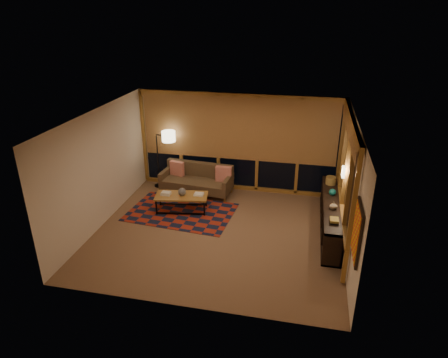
% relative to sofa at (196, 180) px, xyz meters
% --- Properties ---
extents(floor, '(5.50, 5.00, 0.01)m').
position_rel_sofa_xyz_m(floor, '(1.05, -1.93, -0.39)').
color(floor, brown).
rests_on(floor, ground).
extents(ceiling, '(5.50, 5.00, 0.01)m').
position_rel_sofa_xyz_m(ceiling, '(1.05, -1.93, 2.31)').
color(ceiling, silver).
rests_on(ceiling, walls).
extents(walls, '(5.51, 5.01, 2.70)m').
position_rel_sofa_xyz_m(walls, '(1.05, -1.93, 0.96)').
color(walls, '#F2E1C8').
rests_on(walls, floor).
extents(window_wall_back, '(5.30, 0.16, 2.60)m').
position_rel_sofa_xyz_m(window_wall_back, '(1.05, 0.50, 0.96)').
color(window_wall_back, '#AB7028').
rests_on(window_wall_back, walls).
extents(window_wall_right, '(0.16, 3.70, 2.60)m').
position_rel_sofa_xyz_m(window_wall_right, '(3.73, -1.33, 0.96)').
color(window_wall_right, '#AB7028').
rests_on(window_wall_right, walls).
extents(wall_art, '(0.06, 0.74, 0.94)m').
position_rel_sofa_xyz_m(wall_art, '(3.76, -3.78, 1.06)').
color(wall_art, red).
rests_on(wall_art, walls).
extents(wall_sconce, '(0.12, 0.18, 0.22)m').
position_rel_sofa_xyz_m(wall_sconce, '(3.67, -1.48, 1.16)').
color(wall_sconce, '#F9EDC0').
rests_on(wall_sconce, walls).
extents(sofa, '(1.98, 0.95, 0.78)m').
position_rel_sofa_xyz_m(sofa, '(0.00, 0.00, 0.00)').
color(sofa, brown).
rests_on(sofa, floor).
extents(pillow_left, '(0.42, 0.23, 0.40)m').
position_rel_sofa_xyz_m(pillow_left, '(-0.61, 0.21, 0.20)').
color(pillow_left, red).
rests_on(pillow_left, sofa).
extents(pillow_right, '(0.43, 0.16, 0.43)m').
position_rel_sofa_xyz_m(pillow_right, '(0.75, 0.08, 0.22)').
color(pillow_right, red).
rests_on(pillow_right, sofa).
extents(area_rug, '(2.70, 1.92, 0.01)m').
position_rel_sofa_xyz_m(area_rug, '(-0.07, -1.18, -0.39)').
color(area_rug, maroon).
rests_on(area_rug, floor).
extents(coffee_table, '(1.37, 0.79, 0.43)m').
position_rel_sofa_xyz_m(coffee_table, '(-0.08, -1.08, -0.18)').
color(coffee_table, '#AB7028').
rests_on(coffee_table, floor).
extents(book_stack_a, '(0.26, 0.21, 0.08)m').
position_rel_sofa_xyz_m(book_stack_a, '(-0.46, -1.15, 0.08)').
color(book_stack_a, white).
rests_on(book_stack_a, coffee_table).
extents(book_stack_b, '(0.22, 0.17, 0.04)m').
position_rel_sofa_xyz_m(book_stack_b, '(0.35, -0.99, 0.06)').
color(book_stack_b, white).
rests_on(book_stack_b, coffee_table).
extents(ceramic_pot, '(0.27, 0.27, 0.20)m').
position_rel_sofa_xyz_m(ceramic_pot, '(-0.06, -1.08, 0.14)').
color(ceramic_pot, black).
rests_on(ceramic_pot, coffee_table).
extents(floor_lamp, '(0.62, 0.46, 1.68)m').
position_rel_sofa_xyz_m(floor_lamp, '(-1.17, 0.23, 0.45)').
color(floor_lamp, black).
rests_on(floor_lamp, floor).
extents(bookshelf, '(0.40, 2.96, 0.74)m').
position_rel_sofa_xyz_m(bookshelf, '(3.54, -1.28, -0.02)').
color(bookshelf, black).
rests_on(bookshelf, floor).
extents(basket, '(0.31, 0.31, 0.19)m').
position_rel_sofa_xyz_m(basket, '(3.52, -0.30, 0.44)').
color(basket, olive).
rests_on(basket, bookshelf).
extents(teal_bowl, '(0.18, 0.18, 0.16)m').
position_rel_sofa_xyz_m(teal_bowl, '(3.54, -0.96, 0.43)').
color(teal_bowl, '#13635D').
rests_on(teal_bowl, bookshelf).
extents(vase, '(0.16, 0.16, 0.17)m').
position_rel_sofa_xyz_m(vase, '(3.54, -1.64, 0.43)').
color(vase, tan).
rests_on(vase, bookshelf).
extents(shelf_book_stack, '(0.22, 0.25, 0.06)m').
position_rel_sofa_xyz_m(shelf_book_stack, '(3.54, -2.22, 0.38)').
color(shelf_book_stack, white).
rests_on(shelf_book_stack, bookshelf).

